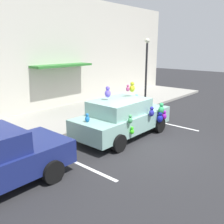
# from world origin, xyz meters

# --- Properties ---
(ground_plane) EXTENTS (60.00, 60.00, 0.00)m
(ground_plane) POSITION_xyz_m (0.00, 0.00, 0.00)
(ground_plane) COLOR #262628
(sidewalk) EXTENTS (24.00, 4.00, 0.15)m
(sidewalk) POSITION_xyz_m (0.00, 5.00, 0.07)
(sidewalk) COLOR gray
(sidewalk) RESTS_ON ground
(storefront_building) EXTENTS (24.00, 1.25, 6.40)m
(storefront_building) POSITION_xyz_m (0.01, 7.14, 3.19)
(storefront_building) COLOR beige
(storefront_building) RESTS_ON ground
(parking_stripe_front) EXTENTS (0.12, 3.60, 0.01)m
(parking_stripe_front) POSITION_xyz_m (2.91, 1.00, 0.00)
(parking_stripe_front) COLOR silver
(parking_stripe_front) RESTS_ON ground
(parking_stripe_rear) EXTENTS (0.12, 3.60, 0.01)m
(parking_stripe_rear) POSITION_xyz_m (-2.61, 1.00, 0.00)
(parking_stripe_rear) COLOR silver
(parking_stripe_rear) RESTS_ON ground
(plush_covered_car) EXTENTS (4.38, 2.16, 2.16)m
(plush_covered_car) POSITION_xyz_m (0.25, 1.34, 0.80)
(plush_covered_car) COLOR #86B3A8
(plush_covered_car) RESTS_ON ground
(teddy_bear_on_sidewalk) EXTENTS (0.30, 0.25, 0.58)m
(teddy_bear_on_sidewalk) POSITION_xyz_m (2.06, 3.78, 0.42)
(teddy_bear_on_sidewalk) COLOR pink
(teddy_bear_on_sidewalk) RESTS_ON sidewalk
(street_lamp_post) EXTENTS (0.28, 0.28, 3.88)m
(street_lamp_post) POSITION_xyz_m (5.11, 3.50, 2.53)
(street_lamp_post) COLOR black
(street_lamp_post) RESTS_ON sidewalk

